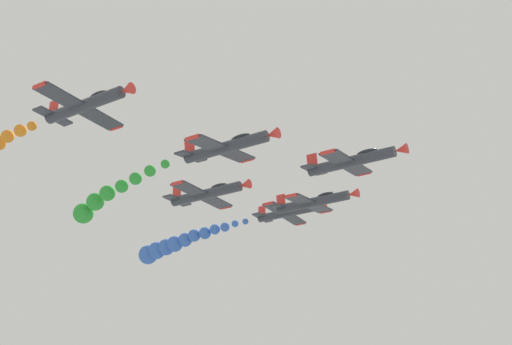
{
  "coord_description": "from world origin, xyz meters",
  "views": [
    {
      "loc": [
        50.24,
        30.31,
        63.94
      ],
      "look_at": [
        0.0,
        0.0,
        90.15
      ],
      "focal_mm": 42.04,
      "sensor_mm": 36.0,
      "label": 1
    }
  ],
  "objects": [
    {
      "name": "airplane_left_outer",
      "position": [
        0.43,
        -6.07,
        88.83
      ],
      "size": [
        9.57,
        10.35,
        2.33
      ],
      "rotation": [
        0.0,
        0.03,
        0.0
      ],
      "color": "#333842"
    },
    {
      "name": "airplane_lead",
      "position": [
        -0.12,
        10.98,
        88.91
      ],
      "size": [
        9.52,
        10.35,
        2.7
      ],
      "rotation": [
        0.0,
        0.14,
        0.0
      ],
      "color": "#333842"
    },
    {
      "name": "airplane_right_inner",
      "position": [
        8.68,
        2.05,
        89.0
      ],
      "size": [
        9.49,
        10.35,
        2.8
      ],
      "rotation": [
        0.0,
        0.16,
        0.0
      ],
      "color": "#333842"
    },
    {
      "name": "airplane_right_outer",
      "position": [
        -17.88,
        -5.55,
        92.31
      ],
      "size": [
        9.56,
        10.35,
        2.32
      ],
      "rotation": [
        0.0,
        -0.01,
        0.0
      ],
      "color": "#333842"
    },
    {
      "name": "airplane_left_inner",
      "position": [
        -8.75,
        2.56,
        89.17
      ],
      "size": [
        9.54,
        10.35,
        2.58
      ],
      "rotation": [
        0.0,
        0.11,
        0.0
      ],
      "color": "#333842"
    },
    {
      "name": "airplane_trailing",
      "position": [
        18.25,
        -6.91,
        91.43
      ],
      "size": [
        9.57,
        10.35,
        2.33
      ],
      "rotation": [
        0.0,
        0.02,
        0.0
      ],
      "color": "#333842"
    },
    {
      "name": "smoke_trail_right_outer",
      "position": [
        -18.08,
        -26.09,
        90.89
      ],
      "size": [
        2.99,
        19.95,
        4.15
      ],
      "color": "blue"
    },
    {
      "name": "smoke_trail_right_inner",
      "position": [
        7.68,
        -14.6,
        87.44
      ],
      "size": [
        3.2,
        14.16,
        3.88
      ],
      "color": "green"
    }
  ]
}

